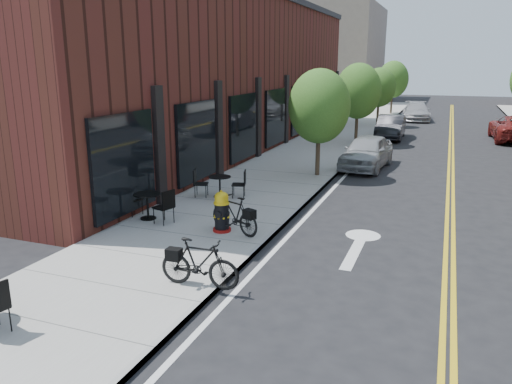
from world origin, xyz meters
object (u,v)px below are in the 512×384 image
at_px(bistro_set_c, 220,183).
at_px(bistro_set_b, 147,202).
at_px(parked_car_a, 367,152).
at_px(fire_hydrant, 222,212).
at_px(bicycle_left, 234,214).
at_px(bicycle_right, 199,263).
at_px(parked_car_b, 391,127).
at_px(parked_car_c, 416,111).

bearing_deg(bistro_set_c, bistro_set_b, -124.54).
bearing_deg(parked_car_a, fire_hydrant, -97.14).
xyz_separation_m(fire_hydrant, bicycle_left, (0.33, -0.01, -0.02)).
bearing_deg(bicycle_right, bistro_set_c, 18.92).
height_order(fire_hydrant, bicycle_right, fire_hydrant).
relative_size(parked_car_b, parked_car_c, 0.88).
bearing_deg(fire_hydrant, parked_car_c, 88.11).
relative_size(fire_hydrant, bistro_set_b, 0.60).
bearing_deg(bicycle_left, parked_car_c, -162.21).
bearing_deg(parked_car_c, bistro_set_b, -106.63).
relative_size(fire_hydrant, parked_car_a, 0.27).
bearing_deg(bistro_set_c, bicycle_right, -85.48).
height_order(bistro_set_c, parked_car_b, parked_car_b).
distance_m(fire_hydrant, parked_car_c, 27.86).
distance_m(bicycle_right, bistro_set_b, 4.50).
xyz_separation_m(bistro_set_b, parked_car_c, (5.01, 27.52, 0.07)).
distance_m(bicycle_right, parked_car_b, 20.88).
xyz_separation_m(bicycle_left, parked_car_a, (1.70, 9.40, 0.07)).
relative_size(bistro_set_b, parked_car_b, 0.43).
relative_size(parked_car_a, parked_car_b, 0.99).
bearing_deg(bicycle_left, parked_car_a, -167.44).
bearing_deg(parked_car_b, parked_car_c, 84.77).
bearing_deg(fire_hydrant, bistro_set_c, 119.61).
distance_m(fire_hydrant, bistro_set_c, 3.19).
bearing_deg(parked_car_c, bistro_set_c, -105.83).
height_order(bistro_set_c, parked_car_a, parked_car_a).
relative_size(bicycle_left, parked_car_a, 0.40).
bearing_deg(bistro_set_b, parked_car_c, 96.26).
relative_size(fire_hydrant, parked_car_b, 0.26).
bearing_deg(bistro_set_b, fire_hydrant, 11.52).
xyz_separation_m(bicycle_right, parked_car_b, (1.10, 20.85, 0.06)).
relative_size(fire_hydrant, bicycle_left, 0.66).
relative_size(bicycle_left, bistro_set_c, 0.97).
xyz_separation_m(bistro_set_b, parked_car_b, (4.27, 17.66, 0.07)).
height_order(bicycle_right, parked_car_c, parked_car_c).
bearing_deg(bistro_set_b, parked_car_b, 92.99).
bearing_deg(fire_hydrant, bicycle_right, -68.86).
bearing_deg(bistro_set_c, parked_car_a, 45.20).
bearing_deg(bistro_set_c, parked_car_c, 63.42).
bearing_deg(parked_car_c, bicycle_left, -101.35).
bearing_deg(bicycle_right, parked_car_c, -6.09).
height_order(bistro_set_c, parked_car_c, parked_car_c).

